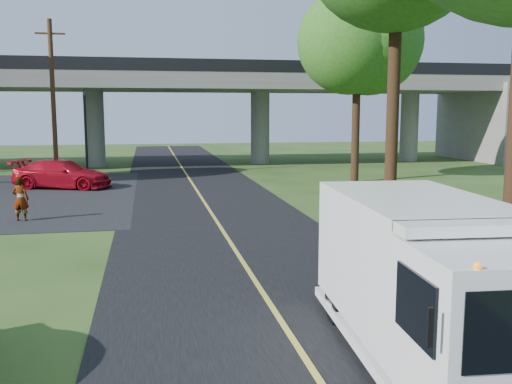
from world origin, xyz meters
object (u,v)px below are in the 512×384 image
object	(u,v)px
traffic_signal	(85,123)
tree_right_far	(363,29)
red_sedan	(62,174)
pedestrian	(21,199)
utility_pole	(53,99)
step_van	(431,279)

from	to	relation	value
traffic_signal	tree_right_far	bearing A→B (deg)	-22.07
red_sedan	tree_right_far	bearing A→B (deg)	-72.23
tree_right_far	pedestrian	world-z (taller)	tree_right_far
tree_right_far	red_sedan	world-z (taller)	tree_right_far
utility_pole	step_van	world-z (taller)	utility_pole
utility_pole	traffic_signal	bearing A→B (deg)	53.13
pedestrian	tree_right_far	bearing A→B (deg)	-142.58
red_sedan	traffic_signal	bearing A→B (deg)	12.75
tree_right_far	pedestrian	size ratio (longest dim) A/B	6.84
step_van	red_sedan	size ratio (longest dim) A/B	1.25
step_van	red_sedan	distance (m)	24.22
red_sedan	pedestrian	distance (m)	9.00
step_van	traffic_signal	bearing A→B (deg)	109.51
traffic_signal	tree_right_far	distance (m)	17.18
pedestrian	utility_pole	bearing A→B (deg)	-77.65
step_van	pedestrian	xyz separation A→B (m)	(-8.70, 13.68, -0.59)
utility_pole	step_van	xyz separation A→B (m)	(9.31, -26.33, -3.20)
traffic_signal	step_van	size ratio (longest dim) A/B	0.83
step_van	pedestrian	bearing A→B (deg)	126.58
step_van	pedestrian	size ratio (longest dim) A/B	3.90
tree_right_far	step_van	world-z (taller)	tree_right_far
traffic_signal	utility_pole	size ratio (longest dim) A/B	0.58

